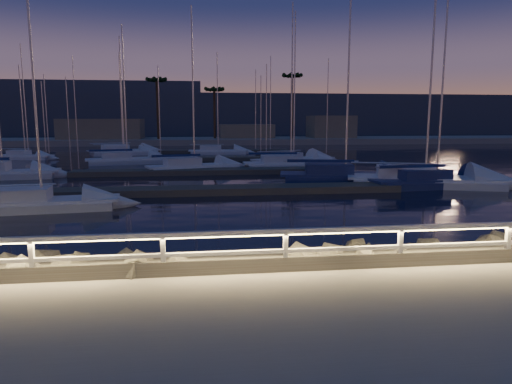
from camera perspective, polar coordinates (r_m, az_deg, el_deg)
ground at (r=11.48m, az=-1.30°, el=-9.93°), size 400.00×400.00×0.00m
harbor_water at (r=42.29m, az=-5.71°, el=2.59°), size 400.00×440.00×0.60m
guard_rail at (r=11.24m, az=-1.66°, el=-6.21°), size 44.11×0.12×1.06m
riprap at (r=13.20m, az=-1.53°, el=-8.59°), size 33.76×2.79×1.37m
floating_docks at (r=43.51m, az=-5.77°, el=3.52°), size 22.00×36.00×0.40m
far_shore at (r=84.92m, az=-6.63°, el=6.63°), size 160.00×14.00×5.20m
palm_left at (r=83.33m, az=-12.31°, el=13.22°), size 3.00×3.00×11.20m
palm_center at (r=84.01m, az=-5.25°, el=12.42°), size 3.00×3.00×9.70m
palm_right at (r=84.86m, az=4.54°, el=13.92°), size 3.00×3.00×12.20m
distant_hills at (r=146.01m, az=-15.74°, el=9.07°), size 230.00×37.50×18.00m
sailboat_b at (r=24.36m, az=-25.60°, el=-1.12°), size 7.28×2.93×12.07m
sailboat_c at (r=32.65m, az=10.66°, el=2.06°), size 9.40×4.36×15.40m
sailboat_d at (r=31.87m, az=21.28°, el=1.39°), size 9.35×3.61×15.44m
sailboat_e at (r=38.77m, az=-29.37°, el=2.13°), size 7.96×3.15×13.28m
sailboat_f at (r=38.84m, az=-8.00°, el=3.19°), size 8.25×4.54×13.56m
sailboat_g at (r=41.03m, az=4.06°, el=3.55°), size 8.50×2.63×14.35m
sailboat_h at (r=31.90m, az=19.90°, el=1.52°), size 10.30×5.83×16.81m
sailboat_i at (r=56.59m, az=-26.98°, el=4.05°), size 6.20×3.08×10.23m
sailboat_j at (r=47.00m, az=-16.04°, el=3.92°), size 8.17×4.04×13.42m
sailboat_k at (r=58.55m, az=-4.95°, el=5.14°), size 7.54×2.51×12.66m
sailboat_l at (r=45.58m, az=4.48°, el=4.07°), size 8.91×5.59×14.66m
sailboat_m at (r=58.79m, az=-16.45°, el=4.85°), size 7.47×3.80×12.33m
sailboat_n at (r=59.74m, az=-16.37°, el=4.94°), size 8.74×5.50×14.51m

